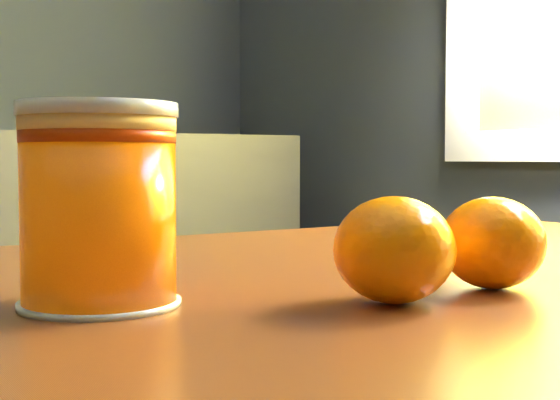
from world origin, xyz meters
TOP-DOWN VIEW (x-y plane):
  - juice_glass at (0.70, 0.02)m, footprint 0.08×0.08m
  - orange_front at (0.92, -0.05)m, footprint 0.07×0.07m
  - orange_back at (0.83, -0.05)m, footprint 0.08×0.08m

SIDE VIEW (x-z plane):
  - orange_front at x=0.92m, z-range 0.77..0.82m
  - orange_back at x=0.83m, z-range 0.77..0.82m
  - juice_glass at x=0.70m, z-range 0.77..0.87m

